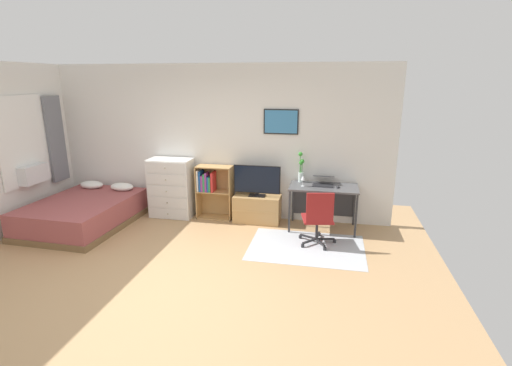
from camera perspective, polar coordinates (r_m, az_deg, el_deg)
The scene contains 14 objects.
ground_plane at distance 5.04m, azimuth -13.78°, elevation -13.80°, with size 7.20×7.20×0.00m, color tan.
wall_back_with_posters at distance 6.77m, azimuth -5.77°, elevation 6.19°, with size 6.12×0.09×2.70m.
area_rug at distance 5.75m, azimuth 7.65°, elevation -9.63°, with size 1.70×1.20×0.01m, color #B2B7BC.
bed at distance 7.09m, azimuth -24.59°, elevation -4.05°, with size 1.51×1.96×0.59m.
dresser at distance 6.98m, azimuth -12.69°, elevation -0.74°, with size 0.77×0.46×1.06m.
bookshelf at distance 6.77m, azimuth -6.77°, elevation -0.72°, with size 0.64×0.30×0.96m.
tv_stand at distance 6.61m, azimuth 0.18°, elevation -3.92°, with size 0.81×0.41×0.48m.
television at distance 6.44m, azimuth 0.15°, elevation 0.29°, with size 0.81×0.16×0.54m.
desk at distance 6.36m, azimuth 10.20°, elevation -1.48°, with size 1.11×0.61×0.74m.
office_chair at distance 5.67m, azimuth 9.43°, elevation -5.09°, with size 0.58×0.57×0.86m.
laptop at distance 6.34m, azimuth 10.19°, elevation 0.30°, with size 0.36×0.39×0.16m.
computer_mouse at distance 6.21m, azimuth 12.31°, elevation -0.56°, with size 0.06×0.10×0.03m, color #262628.
bamboo_vase at distance 6.42m, azimuth 6.83°, elevation 2.07°, with size 0.10×0.09×0.52m.
wine_glass at distance 6.17m, azimuth 7.14°, elevation 0.72°, with size 0.07×0.07×0.18m.
Camera 1 is at (1.99, -3.95, 2.41)m, focal length 26.38 mm.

